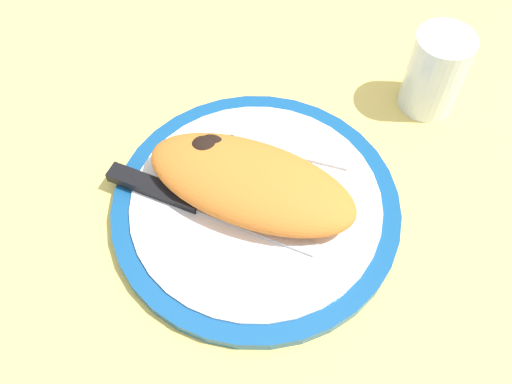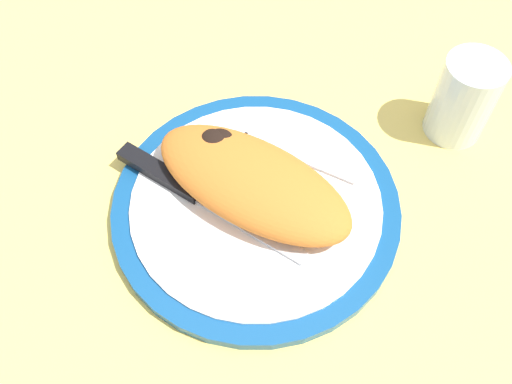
{
  "view_description": "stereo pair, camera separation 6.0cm",
  "coord_description": "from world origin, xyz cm",
  "px_view_note": "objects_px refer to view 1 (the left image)",
  "views": [
    {
      "loc": [
        -15.67,
        28.46,
        53.72
      ],
      "look_at": [
        0.0,
        0.0,
        3.67
      ],
      "focal_mm": 40.02,
      "sensor_mm": 36.0,
      "label": 1
    },
    {
      "loc": [
        -20.6,
        25.12,
        53.72
      ],
      "look_at": [
        0.0,
        0.0,
        3.67
      ],
      "focal_mm": 40.02,
      "sensor_mm": 36.0,
      "label": 2
    }
  ],
  "objects_px": {
    "fork": "(259,146)",
    "knife": "(179,197)",
    "water_glass": "(434,77)",
    "plate": "(256,206)",
    "calzone": "(250,182)"
  },
  "relations": [
    {
      "from": "plate",
      "to": "fork",
      "type": "relative_size",
      "value": 1.75
    },
    {
      "from": "fork",
      "to": "water_glass",
      "type": "bearing_deg",
      "value": -129.22
    },
    {
      "from": "calzone",
      "to": "knife",
      "type": "bearing_deg",
      "value": 33.74
    },
    {
      "from": "fork",
      "to": "knife",
      "type": "xyz_separation_m",
      "value": [
        0.04,
        0.1,
        0.0
      ]
    },
    {
      "from": "calzone",
      "to": "plate",
      "type": "bearing_deg",
      "value": 149.9
    },
    {
      "from": "plate",
      "to": "water_glass",
      "type": "bearing_deg",
      "value": -114.36
    },
    {
      "from": "calzone",
      "to": "knife",
      "type": "xyz_separation_m",
      "value": [
        0.06,
        0.04,
        -0.02
      ]
    },
    {
      "from": "knife",
      "to": "water_glass",
      "type": "relative_size",
      "value": 2.32
    },
    {
      "from": "fork",
      "to": "knife",
      "type": "relative_size",
      "value": 0.74
    },
    {
      "from": "calzone",
      "to": "knife",
      "type": "height_order",
      "value": "calzone"
    },
    {
      "from": "calzone",
      "to": "knife",
      "type": "relative_size",
      "value": 1.0
    },
    {
      "from": "knife",
      "to": "fork",
      "type": "bearing_deg",
      "value": -111.89
    },
    {
      "from": "plate",
      "to": "water_glass",
      "type": "relative_size",
      "value": 3.01
    },
    {
      "from": "fork",
      "to": "water_glass",
      "type": "relative_size",
      "value": 1.72
    },
    {
      "from": "plate",
      "to": "water_glass",
      "type": "distance_m",
      "value": 0.27
    }
  ]
}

